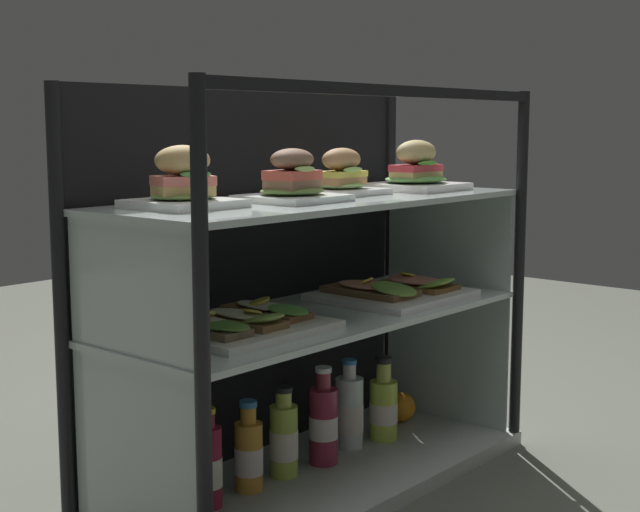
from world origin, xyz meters
TOP-DOWN VIEW (x-y plane):
  - ground_plane at (0.00, 0.00)m, footprint 6.00×6.00m
  - case_base_deck at (0.00, 0.00)m, footprint 1.12×0.44m
  - case_frame at (0.00, 0.14)m, footprint 1.12×0.44m
  - riser_lower_tier at (0.00, 0.00)m, footprint 1.06×0.38m
  - shelf_lower_glass at (0.00, 0.00)m, footprint 1.07×0.40m
  - riser_upper_tier at (0.00, 0.00)m, footprint 1.06×0.38m
  - shelf_upper_glass at (0.00, 0.00)m, footprint 1.07×0.40m
  - plated_roll_sandwich_center at (-0.36, 0.04)m, footprint 0.19×0.19m
  - plated_roll_sandwich_near_right_corner at (-0.11, -0.02)m, footprint 0.19×0.19m
  - plated_roll_sandwich_far_left at (0.12, 0.03)m, footprint 0.17×0.17m
  - plated_roll_sandwich_mid_right at (0.35, -0.02)m, footprint 0.21×0.21m
  - open_sandwich_tray_center at (-0.26, 0.00)m, footprint 0.34×0.30m
  - open_sandwich_tray_mid_left at (0.25, -0.03)m, footprint 0.34×0.30m
  - juice_bottle_front_middle at (-0.42, 0.02)m, footprint 0.06×0.06m
  - juice_bottle_near_post at (-0.31, 0.04)m, footprint 0.06×0.06m
  - juice_bottle_front_second at (-0.19, 0.04)m, footprint 0.06×0.06m
  - juice_bottle_front_right_end at (-0.08, 0.04)m, footprint 0.07×0.07m
  - juice_bottle_front_left_end at (0.04, 0.03)m, footprint 0.07×0.07m
  - juice_bottle_front_fourth at (0.17, 0.05)m, footprint 0.07×0.07m
  - juice_bottle_back_left at (0.28, 0.02)m, footprint 0.07×0.07m
  - orange_fruit_beside_bottles at (0.42, 0.07)m, footprint 0.08×0.08m

SIDE VIEW (x-z plane):
  - ground_plane at x=0.00m, z-range -0.02..0.00m
  - case_base_deck at x=0.00m, z-range 0.00..0.04m
  - orange_fruit_beside_bottles at x=0.42m, z-range 0.04..0.12m
  - juice_bottle_front_middle at x=-0.42m, z-range 0.02..0.22m
  - juice_bottle_front_second at x=-0.19m, z-range 0.02..0.22m
  - juice_bottle_back_left at x=0.28m, z-range 0.01..0.23m
  - juice_bottle_front_right_end at x=-0.08m, z-range 0.02..0.23m
  - juice_bottle_front_fourth at x=0.17m, z-range 0.01..0.24m
  - juice_bottle_near_post at x=-0.31m, z-range 0.02..0.23m
  - juice_bottle_front_left_end at x=0.04m, z-range 0.02..0.25m
  - riser_lower_tier at x=0.00m, z-range 0.04..0.40m
  - shelf_lower_glass at x=0.00m, z-range 0.40..0.41m
  - open_sandwich_tray_center at x=-0.26m, z-range 0.40..0.46m
  - open_sandwich_tray_mid_left at x=0.25m, z-range 0.40..0.46m
  - case_frame at x=0.00m, z-range 0.03..0.95m
  - riser_upper_tier at x=0.00m, z-range 0.41..0.66m
  - shelf_upper_glass at x=0.00m, z-range 0.66..0.67m
  - plated_roll_sandwich_near_right_corner at x=-0.11m, z-range 0.66..0.77m
  - plated_roll_sandwich_far_left at x=0.12m, z-range 0.66..0.77m
  - plated_roll_sandwich_mid_right at x=0.35m, z-range 0.65..0.78m
  - plated_roll_sandwich_center at x=-0.36m, z-range 0.66..0.78m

